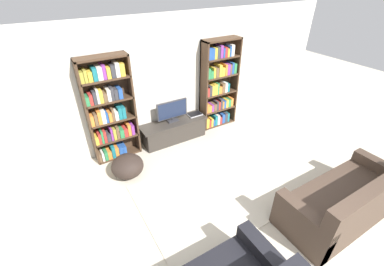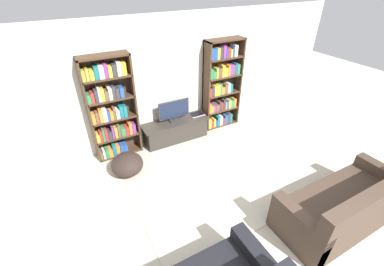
{
  "view_description": "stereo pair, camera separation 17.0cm",
  "coord_description": "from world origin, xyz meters",
  "px_view_note": "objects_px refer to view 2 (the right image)",
  "views": [
    {
      "loc": [
        -2.01,
        -0.41,
        3.26
      ],
      "look_at": [
        0.04,
        3.02,
        0.7
      ],
      "focal_mm": 24.0,
      "sensor_mm": 36.0,
      "label": 1
    },
    {
      "loc": [
        -1.86,
        -0.49,
        3.26
      ],
      "look_at": [
        0.04,
        3.02,
        0.7
      ],
      "focal_mm": 24.0,
      "sensor_mm": 36.0,
      "label": 2
    }
  ],
  "objects_px": {
    "bookshelf_left": "(111,109)",
    "beanbag_ottoman": "(127,164)",
    "bookshelf_right": "(221,86)",
    "couch_right_sofa": "(345,207)",
    "tv_stand": "(176,130)",
    "laptop": "(197,114)",
    "television": "(174,110)"
  },
  "relations": [
    {
      "from": "beanbag_ottoman",
      "to": "bookshelf_right",
      "type": "bearing_deg",
      "value": 16.21
    },
    {
      "from": "television",
      "to": "laptop",
      "type": "relative_size",
      "value": 2.18
    },
    {
      "from": "television",
      "to": "beanbag_ottoman",
      "type": "height_order",
      "value": "television"
    },
    {
      "from": "bookshelf_left",
      "to": "beanbag_ottoman",
      "type": "bearing_deg",
      "value": -90.37
    },
    {
      "from": "laptop",
      "to": "bookshelf_left",
      "type": "bearing_deg",
      "value": 177.75
    },
    {
      "from": "bookshelf_left",
      "to": "couch_right_sofa",
      "type": "distance_m",
      "value": 4.24
    },
    {
      "from": "bookshelf_right",
      "to": "television",
      "type": "height_order",
      "value": "bookshelf_right"
    },
    {
      "from": "bookshelf_right",
      "to": "couch_right_sofa",
      "type": "relative_size",
      "value": 1.0
    },
    {
      "from": "laptop",
      "to": "couch_right_sofa",
      "type": "bearing_deg",
      "value": -78.26
    },
    {
      "from": "laptop",
      "to": "couch_right_sofa",
      "type": "relative_size",
      "value": 0.16
    },
    {
      "from": "bookshelf_left",
      "to": "couch_right_sofa",
      "type": "relative_size",
      "value": 1.0
    },
    {
      "from": "bookshelf_right",
      "to": "beanbag_ottoman",
      "type": "height_order",
      "value": "bookshelf_right"
    },
    {
      "from": "couch_right_sofa",
      "to": "beanbag_ottoman",
      "type": "xyz_separation_m",
      "value": [
        -2.52,
        2.6,
        -0.1
      ]
    },
    {
      "from": "bookshelf_left",
      "to": "tv_stand",
      "type": "height_order",
      "value": "bookshelf_left"
    },
    {
      "from": "bookshelf_left",
      "to": "television",
      "type": "relative_size",
      "value": 2.93
    },
    {
      "from": "beanbag_ottoman",
      "to": "television",
      "type": "bearing_deg",
      "value": 27.47
    },
    {
      "from": "bookshelf_right",
      "to": "beanbag_ottoman",
      "type": "relative_size",
      "value": 3.49
    },
    {
      "from": "bookshelf_right",
      "to": "couch_right_sofa",
      "type": "distance_m",
      "value": 3.4
    },
    {
      "from": "bookshelf_right",
      "to": "couch_right_sofa",
      "type": "bearing_deg",
      "value": -89.74
    },
    {
      "from": "bookshelf_left",
      "to": "laptop",
      "type": "height_order",
      "value": "bookshelf_left"
    },
    {
      "from": "bookshelf_right",
      "to": "television",
      "type": "relative_size",
      "value": 2.93
    },
    {
      "from": "laptop",
      "to": "television",
      "type": "bearing_deg",
      "value": 178.95
    },
    {
      "from": "tv_stand",
      "to": "television",
      "type": "distance_m",
      "value": 0.48
    },
    {
      "from": "bookshelf_left",
      "to": "laptop",
      "type": "relative_size",
      "value": 6.39
    },
    {
      "from": "tv_stand",
      "to": "couch_right_sofa",
      "type": "distance_m",
      "value": 3.46
    },
    {
      "from": "bookshelf_right",
      "to": "couch_right_sofa",
      "type": "height_order",
      "value": "bookshelf_right"
    },
    {
      "from": "bookshelf_right",
      "to": "tv_stand",
      "type": "relative_size",
      "value": 1.38
    },
    {
      "from": "bookshelf_right",
      "to": "laptop",
      "type": "xyz_separation_m",
      "value": [
        -0.66,
        -0.07,
        -0.53
      ]
    },
    {
      "from": "tv_stand",
      "to": "couch_right_sofa",
      "type": "bearing_deg",
      "value": -69.05
    },
    {
      "from": "tv_stand",
      "to": "television",
      "type": "height_order",
      "value": "television"
    },
    {
      "from": "bookshelf_left",
      "to": "laptop",
      "type": "distance_m",
      "value": 1.92
    },
    {
      "from": "bookshelf_right",
      "to": "beanbag_ottoman",
      "type": "distance_m",
      "value": 2.73
    }
  ]
}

